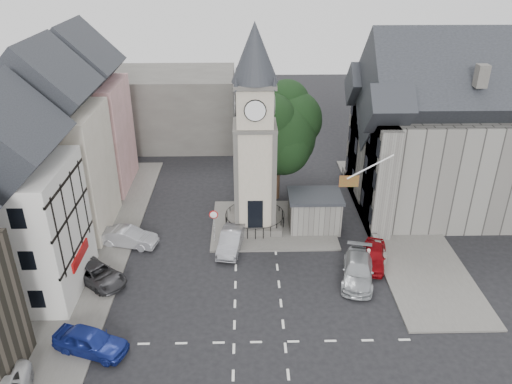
{
  "coord_description": "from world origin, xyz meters",
  "views": [
    {
      "loc": [
        -0.69,
        -27.7,
        21.14
      ],
      "look_at": [
        0.03,
        5.0,
        4.61
      ],
      "focal_mm": 35.0,
      "sensor_mm": 36.0,
      "label": 1
    }
  ],
  "objects_px": {
    "car_east_red": "(374,256)",
    "car_west_blue": "(91,341)",
    "stone_shelter": "(314,211)",
    "pedestrian": "(368,257)",
    "clock_tower": "(255,133)"
  },
  "relations": [
    {
      "from": "car_east_red",
      "to": "car_west_blue",
      "type": "bearing_deg",
      "value": -139.08
    },
    {
      "from": "stone_shelter",
      "to": "car_west_blue",
      "type": "bearing_deg",
      "value": -136.95
    },
    {
      "from": "pedestrian",
      "to": "car_west_blue",
      "type": "bearing_deg",
      "value": 22.01
    },
    {
      "from": "car_east_red",
      "to": "pedestrian",
      "type": "relative_size",
      "value": 2.76
    },
    {
      "from": "stone_shelter",
      "to": "clock_tower",
      "type": "bearing_deg",
      "value": 174.16
    },
    {
      "from": "stone_shelter",
      "to": "pedestrian",
      "type": "xyz_separation_m",
      "value": [
        3.2,
        -5.5,
        -0.79
      ]
    },
    {
      "from": "clock_tower",
      "to": "pedestrian",
      "type": "bearing_deg",
      "value": -36.83
    },
    {
      "from": "stone_shelter",
      "to": "car_east_red",
      "type": "xyz_separation_m",
      "value": [
        3.7,
        -5.25,
        -0.83
      ]
    },
    {
      "from": "clock_tower",
      "to": "stone_shelter",
      "type": "distance_m",
      "value": 8.15
    },
    {
      "from": "car_east_red",
      "to": "stone_shelter",
      "type": "bearing_deg",
      "value": 141.66
    },
    {
      "from": "stone_shelter",
      "to": "car_west_blue",
      "type": "distance_m",
      "value": 19.79
    },
    {
      "from": "car_west_blue",
      "to": "pedestrian",
      "type": "xyz_separation_m",
      "value": [
        17.65,
        8.0,
        0.02
      ]
    },
    {
      "from": "stone_shelter",
      "to": "car_east_red",
      "type": "relative_size",
      "value": 1.02
    },
    {
      "from": "clock_tower",
      "to": "car_west_blue",
      "type": "distance_m",
      "value": 18.53
    },
    {
      "from": "clock_tower",
      "to": "car_east_red",
      "type": "xyz_separation_m",
      "value": [
        8.5,
        -5.74,
        -7.4
      ]
    }
  ]
}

